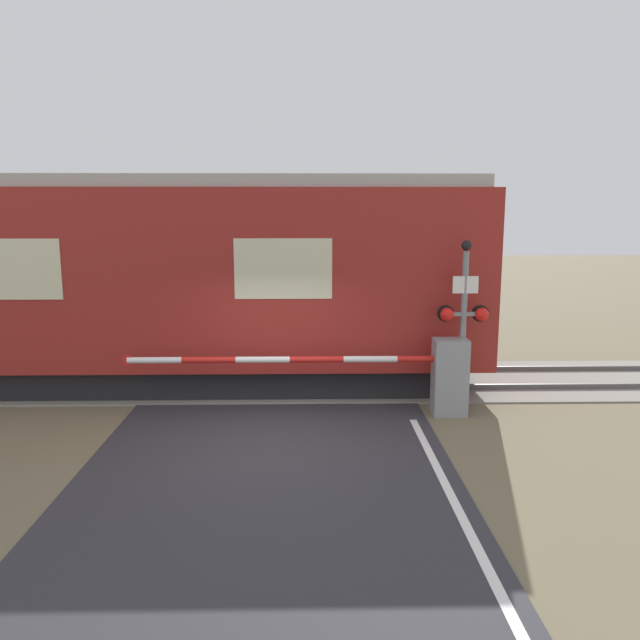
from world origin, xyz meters
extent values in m
plane|color=#6B6047|center=(0.00, 0.00, 0.00)|extent=(80.00, 80.00, 0.00)
cube|color=gray|center=(0.00, 3.54, 0.01)|extent=(36.00, 3.20, 0.03)
cube|color=#595451|center=(0.00, 2.82, 0.08)|extent=(36.00, 0.08, 0.10)
cube|color=#595451|center=(0.00, 4.26, 0.08)|extent=(36.00, 0.08, 0.10)
cube|color=black|center=(-4.76, 3.54, 0.30)|extent=(16.34, 2.69, 0.60)
cube|color=maroon|center=(-4.76, 3.54, 2.32)|extent=(17.76, 3.17, 3.43)
cube|color=#ADA89E|center=(-4.76, 3.54, 4.15)|extent=(17.41, 2.91, 0.24)
cube|color=beige|center=(0.13, 1.94, 2.57)|extent=(1.78, 0.02, 1.10)
cube|color=beige|center=(-4.76, 1.94, 2.57)|extent=(1.78, 0.02, 1.10)
cube|color=gray|center=(3.10, 1.36, 0.69)|extent=(0.60, 0.44, 1.38)
cylinder|color=gray|center=(3.10, 1.36, 1.03)|extent=(0.16, 0.16, 0.18)
cylinder|color=red|center=(2.62, 1.36, 1.03)|extent=(0.95, 0.11, 0.11)
cylinder|color=white|center=(1.67, 1.36, 1.03)|extent=(0.95, 0.11, 0.11)
cylinder|color=red|center=(0.72, 1.36, 1.03)|extent=(0.95, 0.11, 0.11)
cylinder|color=white|center=(-0.23, 1.36, 1.03)|extent=(0.95, 0.11, 0.11)
cylinder|color=red|center=(-1.18, 1.36, 1.03)|extent=(0.95, 0.11, 0.11)
cylinder|color=white|center=(-2.13, 1.36, 1.03)|extent=(0.95, 0.11, 0.11)
cylinder|color=red|center=(-2.60, 1.36, 1.03)|extent=(0.20, 0.02, 0.20)
cylinder|color=gray|center=(3.33, 1.48, 1.46)|extent=(0.11, 0.11, 2.92)
cube|color=gray|center=(3.33, 1.48, 1.81)|extent=(0.74, 0.07, 0.07)
sphere|color=red|center=(3.02, 1.43, 1.81)|extent=(0.24, 0.24, 0.24)
sphere|color=red|center=(3.64, 1.43, 1.81)|extent=(0.24, 0.24, 0.24)
cylinder|color=black|center=(3.02, 1.54, 1.81)|extent=(0.30, 0.06, 0.30)
cylinder|color=black|center=(3.64, 1.54, 1.81)|extent=(0.30, 0.06, 0.30)
cube|color=white|center=(3.33, 1.44, 2.34)|extent=(0.45, 0.02, 0.30)
sphere|color=black|center=(3.33, 1.48, 3.02)|extent=(0.18, 0.18, 0.18)
camera|label=1|loc=(0.56, -9.35, 3.65)|focal=35.00mm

